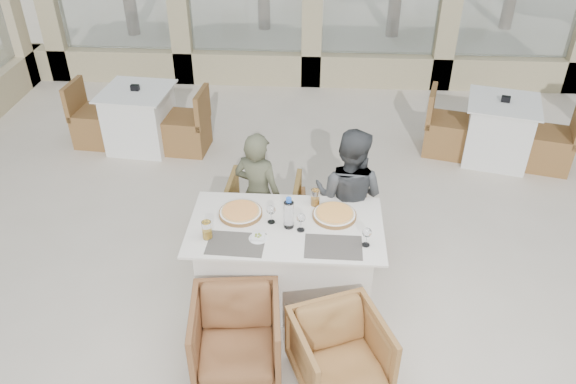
# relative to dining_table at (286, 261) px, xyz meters

# --- Properties ---
(ground) EXTENTS (80.00, 80.00, 0.00)m
(ground) POSITION_rel_dining_table_xyz_m (0.09, -0.06, -0.39)
(ground) COLOR beige
(ground) RESTS_ON ground
(perimeter_wall_far) EXTENTS (10.00, 0.34, 1.60)m
(perimeter_wall_far) POSITION_rel_dining_table_xyz_m (0.09, 4.74, 0.42)
(perimeter_wall_far) COLOR tan
(perimeter_wall_far) RESTS_ON ground
(dining_table) EXTENTS (1.60, 0.90, 0.77)m
(dining_table) POSITION_rel_dining_table_xyz_m (0.00, 0.00, 0.00)
(dining_table) COLOR silver
(dining_table) RESTS_ON ground
(placemat_near_left) EXTENTS (0.46, 0.32, 0.00)m
(placemat_near_left) POSITION_rel_dining_table_xyz_m (-0.38, -0.26, 0.39)
(placemat_near_left) COLOR #514C45
(placemat_near_left) RESTS_ON dining_table
(placemat_near_right) EXTENTS (0.45, 0.30, 0.00)m
(placemat_near_right) POSITION_rel_dining_table_xyz_m (0.39, -0.25, 0.39)
(placemat_near_right) COLOR #504B45
(placemat_near_right) RESTS_ON dining_table
(pizza_left) EXTENTS (0.44, 0.44, 0.05)m
(pizza_left) POSITION_rel_dining_table_xyz_m (-0.39, 0.13, 0.41)
(pizza_left) COLOR orange
(pizza_left) RESTS_ON dining_table
(pizza_right) EXTENTS (0.46, 0.46, 0.05)m
(pizza_right) POSITION_rel_dining_table_xyz_m (0.40, 0.14, 0.41)
(pizza_right) COLOR orange
(pizza_right) RESTS_ON dining_table
(water_bottle) EXTENTS (0.10, 0.10, 0.28)m
(water_bottle) POSITION_rel_dining_table_xyz_m (0.03, -0.01, 0.53)
(water_bottle) COLOR #A5BCD9
(water_bottle) RESTS_ON dining_table
(wine_glass_centre) EXTENTS (0.09, 0.09, 0.18)m
(wine_glass_centre) POSITION_rel_dining_table_xyz_m (-0.12, 0.04, 0.48)
(wine_glass_centre) COLOR white
(wine_glass_centre) RESTS_ON dining_table
(wine_glass_near) EXTENTS (0.09, 0.09, 0.18)m
(wine_glass_near) POSITION_rel_dining_table_xyz_m (0.13, -0.06, 0.48)
(wine_glass_near) COLOR white
(wine_glass_near) RESTS_ON dining_table
(wine_glass_corner) EXTENTS (0.10, 0.10, 0.18)m
(wine_glass_corner) POSITION_rel_dining_table_xyz_m (0.64, -0.21, 0.48)
(wine_glass_corner) COLOR white
(wine_glass_corner) RESTS_ON dining_table
(beer_glass_left) EXTENTS (0.10, 0.10, 0.16)m
(beer_glass_left) POSITION_rel_dining_table_xyz_m (-0.61, -0.20, 0.46)
(beer_glass_left) COLOR gold
(beer_glass_left) RESTS_ON dining_table
(beer_glass_right) EXTENTS (0.08, 0.08, 0.15)m
(beer_glass_right) POSITION_rel_dining_table_xyz_m (0.23, 0.31, 0.46)
(beer_glass_right) COLOR orange
(beer_glass_right) RESTS_ON dining_table
(olive_dish) EXTENTS (0.13, 0.13, 0.04)m
(olive_dish) POSITION_rel_dining_table_xyz_m (-0.21, -0.19, 0.41)
(olive_dish) COLOR silver
(olive_dish) RESTS_ON dining_table
(armchair_far_left) EXTENTS (0.73, 0.75, 0.65)m
(armchair_far_left) POSITION_rel_dining_table_xyz_m (-0.27, 0.81, -0.06)
(armchair_far_left) COLOR olive
(armchair_far_left) RESTS_ON ground
(armchair_far_right) EXTENTS (0.67, 0.69, 0.58)m
(armchair_far_right) POSITION_rel_dining_table_xyz_m (0.42, 0.63, -0.09)
(armchair_far_right) COLOR #926035
(armchair_far_right) RESTS_ON ground
(armchair_near_left) EXTENTS (0.73, 0.74, 0.62)m
(armchair_near_left) POSITION_rel_dining_table_xyz_m (-0.32, -0.78, -0.08)
(armchair_near_left) COLOR brown
(armchair_near_left) RESTS_ON ground
(armchair_near_right) EXTENTS (0.84, 0.85, 0.60)m
(armchair_near_right) POSITION_rel_dining_table_xyz_m (0.45, -0.89, -0.09)
(armchair_near_right) COLOR #9B6A38
(armchair_near_right) RESTS_ON ground
(diner_left) EXTENTS (0.54, 0.45, 1.28)m
(diner_left) POSITION_rel_dining_table_xyz_m (-0.30, 0.63, 0.25)
(diner_left) COLOR #4C4E39
(diner_left) RESTS_ON ground
(diner_right) EXTENTS (0.81, 0.72, 1.37)m
(diner_right) POSITION_rel_dining_table_xyz_m (0.54, 0.56, 0.30)
(diner_right) COLOR #3E4043
(diner_right) RESTS_ON ground
(bg_table_a) EXTENTS (1.71, 0.97, 0.77)m
(bg_table_a) POSITION_rel_dining_table_xyz_m (-2.01, 2.60, 0.00)
(bg_table_a) COLOR silver
(bg_table_a) RESTS_ON ground
(bg_table_b) EXTENTS (1.79, 1.20, 0.77)m
(bg_table_b) POSITION_rel_dining_table_xyz_m (2.42, 2.54, 0.00)
(bg_table_b) COLOR silver
(bg_table_b) RESTS_ON ground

